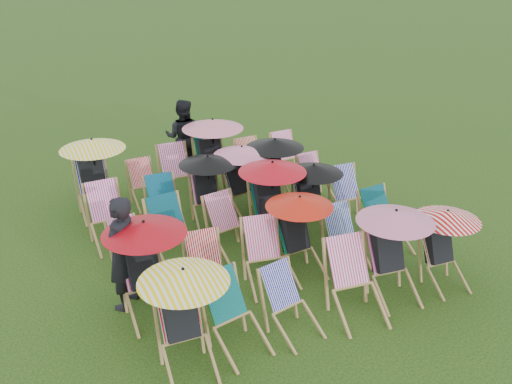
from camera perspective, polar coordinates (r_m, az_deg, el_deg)
name	(u,v)px	position (r m, az deg, el deg)	size (l,w,h in m)	color
ground	(251,246)	(9.68, -0.51, -5.45)	(100.00, 100.00, 0.00)	black
deckchair_0	(184,318)	(6.95, -7.16, -12.43)	(1.10, 1.15, 1.30)	#A4804C
deckchair_1	(236,316)	(7.29, -2.06, -12.30)	(0.78, 0.97, 0.95)	#A4804C
deckchair_2	(292,304)	(7.57, 3.58, -11.11)	(0.72, 0.90, 0.87)	#A4804C
deckchair_3	(356,283)	(7.94, 10.01, -8.95)	(0.78, 1.01, 1.02)	#A4804C
deckchair_4	(393,253)	(8.36, 13.55, -5.95)	(1.11, 1.17, 1.31)	#A4804C
deckchair_5	(445,247)	(8.88, 18.34, -5.24)	(0.98, 1.03, 1.16)	#A4804C
deckchair_6	(146,268)	(7.89, -10.93, -7.45)	(1.15, 1.19, 1.36)	#A4804C
deckchair_7	(209,270)	(8.22, -4.76, -7.82)	(0.68, 0.89, 0.91)	#A4804C
deckchair_8	(267,256)	(8.47, 1.06, -6.45)	(0.78, 0.98, 0.96)	#A4804C
deckchair_9	(300,234)	(8.73, 4.41, -4.22)	(1.04, 1.10, 1.23)	#A4804C
deckchair_10	(346,238)	(9.14, 9.00, -4.55)	(0.62, 0.84, 0.89)	#A4804C
deckchair_11	(386,222)	(9.64, 12.88, -2.98)	(0.70, 0.93, 0.97)	#A4804C
deckchair_12	(131,250)	(8.98, -12.35, -5.65)	(0.65, 0.83, 0.82)	#A4804C
deckchair_13	(174,234)	(9.11, -8.18, -4.15)	(0.77, 1.00, 1.01)	#A4804C
deckchair_14	(230,226)	(9.33, -2.60, -3.46)	(0.74, 0.94, 0.93)	#A4804C
deckchair_15	(272,200)	(9.62, 1.59, -0.80)	(1.15, 1.21, 1.36)	#A4804C
deckchair_16	(313,197)	(9.96, 5.69, -0.52)	(1.02, 1.08, 1.21)	#A4804C
deckchair_17	(351,196)	(10.47, 9.46, -0.44)	(0.69, 0.91, 0.94)	#A4804C
deckchair_18	(109,217)	(9.87, -14.49, -2.39)	(0.68, 0.94, 0.99)	#A4804C
deckchair_19	(165,206)	(10.10, -9.08, -1.43)	(0.67, 0.89, 0.93)	#A4804C
deckchair_20	(208,188)	(10.25, -4.85, 0.36)	(1.04, 1.11, 1.24)	#A4804C
deckchair_21	(243,179)	(10.59, -1.30, 1.35)	(1.06, 1.14, 1.26)	#A4804C
deckchair_22	(275,172)	(10.83, 1.87, 2.05)	(1.11, 1.15, 1.31)	#A4804C
deckchair_23	(316,178)	(11.27, 6.05, 1.36)	(0.59, 0.80, 0.85)	#A4804C
deckchair_24	(94,176)	(10.92, -15.86, 1.57)	(1.19, 1.24, 1.42)	#A4804C
deckchair_25	(145,184)	(11.18, -11.04, 0.78)	(0.57, 0.79, 0.83)	#A4804C
deckchair_26	(178,174)	(11.30, -7.81, 1.79)	(0.72, 0.97, 1.01)	#A4804C
deckchair_27	(213,154)	(11.51, -4.35, 3.81)	(1.23, 1.30, 1.46)	#A4804C
deckchair_28	(253,163)	(11.87, -0.30, 2.90)	(0.61, 0.84, 0.90)	#A4804C
deckchair_29	(289,156)	(12.28, 3.35, 3.62)	(0.62, 0.85, 0.90)	#A4804C
person_left	(122,253)	(8.05, -13.28, -6.00)	(0.61, 0.40, 1.68)	black
person_rear	(183,137)	(12.40, -7.28, 5.49)	(0.80, 0.62, 1.64)	black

